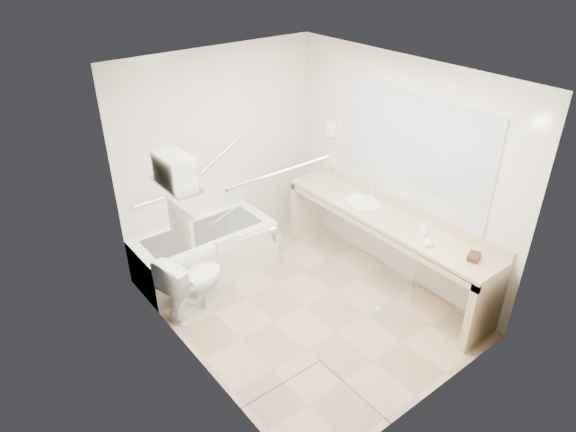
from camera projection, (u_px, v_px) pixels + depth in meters
floor at (305, 306)px, 5.58m from camera, size 3.20×3.20×0.00m
ceiling at (310, 76)px, 4.34m from camera, size 2.60×3.20×0.10m
wall_back at (220, 155)px, 6.05m from camera, size 2.60×0.10×2.50m
wall_front at (443, 285)px, 3.87m from camera, size 2.60×0.10×2.50m
wall_left at (187, 252)px, 4.26m from camera, size 0.10×3.20×2.50m
wall_right at (397, 171)px, 5.66m from camera, size 0.10×3.20×2.50m
bathtub at (205, 251)px, 6.02m from camera, size 1.60×0.73×0.59m
grab_bar_short at (150, 202)px, 5.66m from camera, size 0.40×0.03×0.03m
grab_bar_long at (218, 157)px, 6.00m from camera, size 0.53×0.03×0.33m
shower_enclosure at (321, 293)px, 4.08m from camera, size 0.96×0.91×2.11m
towel_shelf at (175, 179)px, 4.32m from camera, size 0.24×0.55×0.81m
vanity_counter at (385, 232)px, 5.71m from camera, size 0.55×2.70×0.95m
sink at (363, 203)px, 5.91m from camera, size 0.40×0.52×0.14m
faucet at (372, 191)px, 5.93m from camera, size 0.03×0.03×0.14m
mirror at (411, 150)px, 5.40m from camera, size 0.02×2.00×1.20m
hairdryer_unit at (331, 129)px, 6.25m from camera, size 0.08×0.10×0.18m
toilet at (193, 282)px, 5.37m from camera, size 0.80×0.57×0.71m
amenity_basket at (474, 257)px, 4.86m from camera, size 0.18×0.16×0.05m
soap_bottle_a at (425, 233)px, 5.22m from camera, size 0.09×0.15×0.06m
soap_bottle_b at (428, 242)px, 5.05m from camera, size 0.10×0.12×0.09m
water_bottle_left at (311, 178)px, 6.25m from camera, size 0.06×0.06×0.18m
water_bottle_mid at (332, 177)px, 6.23m from camera, size 0.06×0.06×0.21m
water_bottle_right at (309, 172)px, 6.39m from camera, size 0.05×0.05×0.18m
drinking_glass_near at (332, 187)px, 6.10m from camera, size 0.08×0.08×0.10m
drinking_glass_far at (339, 186)px, 6.13m from camera, size 0.08×0.08×0.09m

